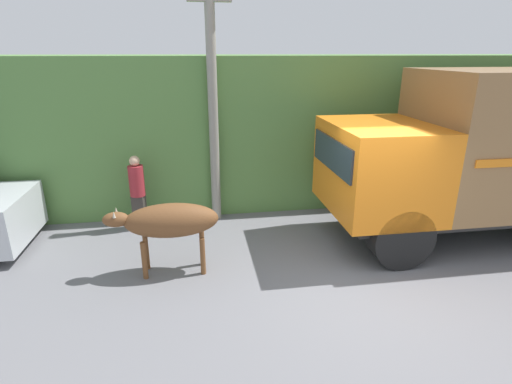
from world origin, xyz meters
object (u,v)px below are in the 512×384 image
Objects in this scene: pedestrian_on_hill at (137,189)px; utility_pole at (213,97)px; brown_cow at (169,222)px; cargo_truck at (493,150)px.

pedestrian_on_hill is 0.31× the size of utility_pole.
brown_cow is at bearing -111.76° from utility_pole.
brown_cow is (-6.41, -0.53, -0.89)m from cargo_truck.
pedestrian_on_hill reaches higher than brown_cow.
pedestrian_on_hill is (-0.78, 2.04, -0.06)m from brown_cow.
utility_pole reaches higher than brown_cow.
pedestrian_on_hill is (-7.19, 1.51, -0.95)m from cargo_truck.
pedestrian_on_hill is at bearing 165.41° from cargo_truck.
utility_pole is at bearing -152.00° from pedestrian_on_hill.
cargo_truck reaches higher than brown_cow.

